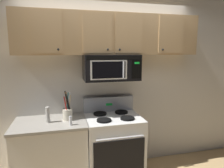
# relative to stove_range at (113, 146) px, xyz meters

# --- Properties ---
(back_wall) EXTENTS (5.20, 0.10, 2.70)m
(back_wall) POSITION_rel_stove_range_xyz_m (0.00, 0.37, 0.88)
(back_wall) COLOR silver
(back_wall) RESTS_ON ground_plane
(stove_range) EXTENTS (0.76, 0.69, 1.12)m
(stove_range) POSITION_rel_stove_range_xyz_m (0.00, 0.00, 0.00)
(stove_range) COLOR white
(stove_range) RESTS_ON ground_plane
(over_range_microwave) EXTENTS (0.76, 0.43, 0.35)m
(over_range_microwave) POSITION_rel_stove_range_xyz_m (-0.00, 0.12, 1.11)
(over_range_microwave) COLOR black
(upper_cabinets) EXTENTS (2.50, 0.36, 0.55)m
(upper_cabinets) POSITION_rel_stove_range_xyz_m (-0.00, 0.15, 1.56)
(upper_cabinets) COLOR tan
(counter_segment) EXTENTS (0.93, 0.65, 0.90)m
(counter_segment) POSITION_rel_stove_range_xyz_m (-0.84, 0.01, -0.02)
(counter_segment) COLOR white
(counter_segment) RESTS_ON ground_plane
(utensil_crock_cream) EXTENTS (0.13, 0.13, 0.39)m
(utensil_crock_cream) POSITION_rel_stove_range_xyz_m (-0.62, 0.02, 0.54)
(utensil_crock_cream) COLOR beige
(utensil_crock_cream) RESTS_ON counter_segment
(salt_shaker) EXTENTS (0.04, 0.04, 0.11)m
(salt_shaker) POSITION_rel_stove_range_xyz_m (-0.59, -0.19, 0.49)
(salt_shaker) COLOR white
(salt_shaker) RESTS_ON counter_segment
(pepper_mill) EXTENTS (0.05, 0.05, 0.20)m
(pepper_mill) POSITION_rel_stove_range_xyz_m (-0.86, -0.02, 0.53)
(pepper_mill) COLOR #B7B2A8
(pepper_mill) RESTS_ON counter_segment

